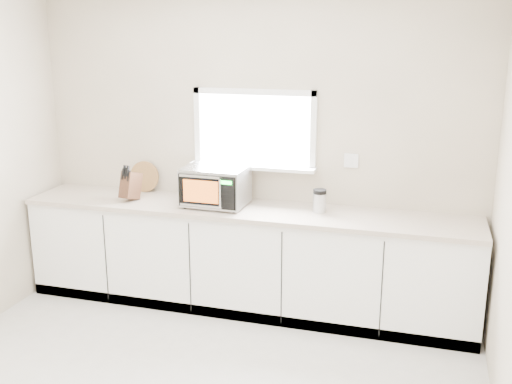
% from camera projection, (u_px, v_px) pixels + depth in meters
% --- Properties ---
extents(back_wall, '(4.00, 0.17, 2.70)m').
position_uv_depth(back_wall, '(255.00, 150.00, 5.27)').
color(back_wall, beige).
rests_on(back_wall, ground).
extents(cabinets, '(3.92, 0.60, 0.88)m').
position_uv_depth(cabinets, '(245.00, 260.00, 5.24)').
color(cabinets, white).
rests_on(cabinets, ground).
extents(countertop, '(3.92, 0.64, 0.04)m').
position_uv_depth(countertop, '(245.00, 210.00, 5.11)').
color(countertop, beige).
rests_on(countertop, cabinets).
extents(microwave, '(0.53, 0.45, 0.34)m').
position_uv_depth(microwave, '(215.00, 186.00, 5.12)').
color(microwave, black).
rests_on(microwave, countertop).
extents(knife_block, '(0.15, 0.25, 0.33)m').
position_uv_depth(knife_block, '(130.00, 185.00, 5.29)').
color(knife_block, '#4D2D1B').
rests_on(knife_block, countertop).
extents(cutting_board, '(0.29, 0.07, 0.29)m').
position_uv_depth(cutting_board, '(144.00, 177.00, 5.59)').
color(cutting_board, '#A46B3F').
rests_on(cutting_board, countertop).
extents(coffee_grinder, '(0.12, 0.12, 0.20)m').
position_uv_depth(coffee_grinder, '(320.00, 201.00, 4.96)').
color(coffee_grinder, silver).
rests_on(coffee_grinder, countertop).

